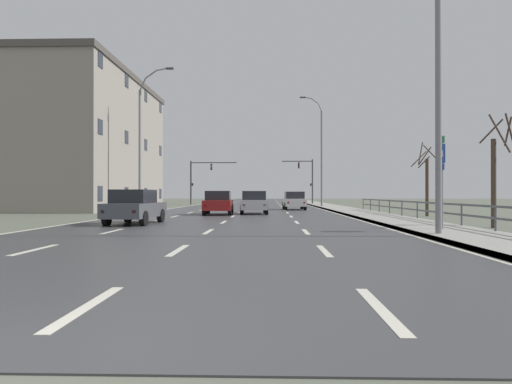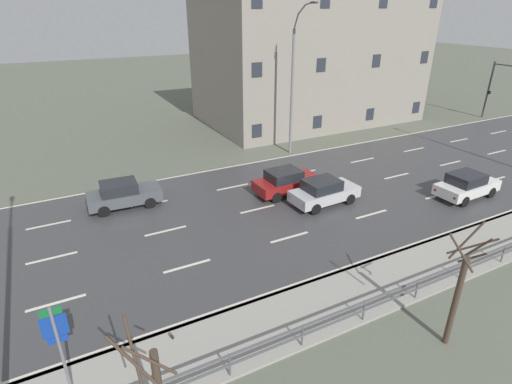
# 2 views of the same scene
# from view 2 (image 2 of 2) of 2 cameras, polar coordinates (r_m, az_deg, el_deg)

# --- Properties ---
(guardrail) EXTENTS (0.07, 26.97, 1.00)m
(guardrail) POSITION_cam_2_polar(r_m,az_deg,el_deg) (14.44, 6.61, -19.07)
(guardrail) COLOR #515459
(guardrail) RESTS_ON ground
(street_lamp_left_bank) EXTENTS (2.66, 0.24, 10.96)m
(street_lamp_left_bank) POSITION_cam_2_polar(r_m,az_deg,el_deg) (30.96, 5.32, 14.88)
(street_lamp_left_bank) COLOR slate
(street_lamp_left_bank) RESTS_ON ground
(highway_sign) EXTENTS (0.09, 0.68, 3.46)m
(highway_sign) POSITION_cam_2_polar(r_m,az_deg,el_deg) (13.07, -26.15, -18.65)
(highway_sign) COLOR slate
(highway_sign) RESTS_ON ground
(traffic_signal_left) EXTENTS (5.98, 0.36, 5.65)m
(traffic_signal_left) POSITION_cam_2_polar(r_m,az_deg,el_deg) (47.92, 31.47, 13.16)
(traffic_signal_left) COLOR #38383A
(traffic_signal_left) RESTS_ON ground
(car_near_left) EXTENTS (1.99, 4.18, 1.57)m
(car_near_left) POSITION_cam_2_polar(r_m,az_deg,el_deg) (24.45, -18.30, -0.28)
(car_near_left) COLOR #474C51
(car_near_left) RESTS_ON ground
(car_far_left) EXTENTS (1.96, 4.16, 1.57)m
(car_far_left) POSITION_cam_2_polar(r_m,az_deg,el_deg) (24.95, 4.29, 1.50)
(car_far_left) COLOR maroon
(car_far_left) RESTS_ON ground
(car_distant) EXTENTS (1.99, 4.18, 1.57)m
(car_distant) POSITION_cam_2_polar(r_m,az_deg,el_deg) (23.85, 9.58, 0.06)
(car_distant) COLOR #B7B7BC
(car_distant) RESTS_ON ground
(car_near_right) EXTENTS (1.95, 4.16, 1.57)m
(car_near_right) POSITION_cam_2_polar(r_m,az_deg,el_deg) (27.53, 27.68, 0.89)
(car_near_right) COLOR silver
(car_near_right) RESTS_ON ground
(brick_building) EXTENTS (12.59, 20.78, 12.12)m
(brick_building) POSITION_cam_2_polar(r_m,az_deg,el_deg) (42.04, 7.52, 18.42)
(brick_building) COLOR gray
(brick_building) RESTS_ON ground
(bare_tree_mid) EXTENTS (1.46, 1.55, 4.65)m
(bare_tree_mid) POSITION_cam_2_polar(r_m,az_deg,el_deg) (15.15, 26.71, -12.51)
(bare_tree_mid) COLOR #423328
(bare_tree_mid) RESTS_ON ground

